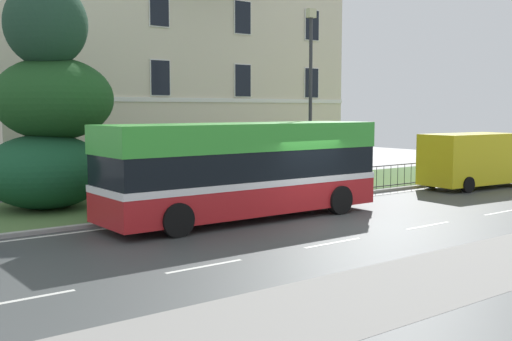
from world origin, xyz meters
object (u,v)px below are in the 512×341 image
object	(u,v)px
single_decker_bus	(244,169)
white_panel_van	(473,160)
evergreen_tree	(49,114)
street_lamp_post	(310,89)
georgian_townhouse	(155,56)
litter_bin	(355,176)

from	to	relation	value
single_decker_bus	white_panel_van	world-z (taller)	single_decker_bus
evergreen_tree	street_lamp_post	size ratio (longest dim) A/B	1.04
georgian_townhouse	street_lamp_post	size ratio (longest dim) A/B	2.57
georgian_townhouse	white_panel_van	size ratio (longest dim) A/B	3.28
georgian_townhouse	litter_bin	bearing A→B (deg)	-73.79
street_lamp_post	white_panel_van	bearing A→B (deg)	-20.87
georgian_townhouse	white_panel_van	world-z (taller)	georgian_townhouse
georgian_townhouse	evergreen_tree	size ratio (longest dim) A/B	2.47
single_decker_bus	street_lamp_post	bearing A→B (deg)	28.15
street_lamp_post	litter_bin	xyz separation A→B (m)	(2.40, -0.24, -3.67)
evergreen_tree	white_panel_van	size ratio (longest dim) A/B	1.33
street_lamp_post	litter_bin	world-z (taller)	street_lamp_post
georgian_townhouse	single_decker_bus	bearing A→B (deg)	-107.62
georgian_townhouse	evergreen_tree	world-z (taller)	georgian_townhouse
evergreen_tree	single_decker_bus	size ratio (longest dim) A/B	0.81
evergreen_tree	single_decker_bus	distance (m)	7.08
single_decker_bus	litter_bin	world-z (taller)	single_decker_bus
georgian_townhouse	litter_bin	distance (m)	13.32
white_panel_van	street_lamp_post	world-z (taller)	street_lamp_post
georgian_townhouse	single_decker_bus	distance (m)	15.64
evergreen_tree	single_decker_bus	bearing A→B (deg)	-50.91
evergreen_tree	single_decker_bus	xyz separation A→B (m)	(4.33, -5.33, -1.73)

